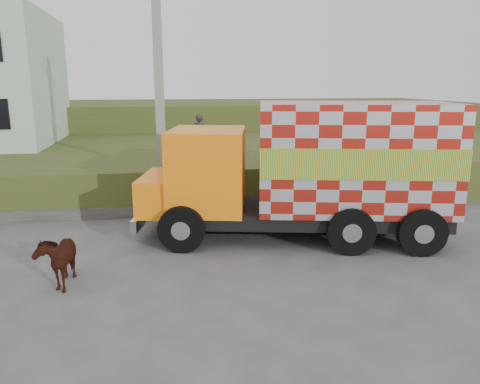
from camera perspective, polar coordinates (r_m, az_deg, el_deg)
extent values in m
plane|color=#474749|center=(11.90, -4.13, -8.11)|extent=(120.00, 120.00, 0.00)
cube|color=#30501A|center=(21.37, -6.81, 3.49)|extent=(40.00, 12.00, 1.50)
cube|color=#30501A|center=(33.18, -7.96, 8.20)|extent=(40.00, 12.00, 3.00)
cube|color=#595651|center=(15.82, -12.89, -2.23)|extent=(16.00, 0.50, 0.40)
cube|color=gray|center=(15.64, -9.81, 11.85)|extent=(0.30, 0.30, 8.00)
cube|color=black|center=(13.36, 7.66, -2.51)|extent=(7.94, 4.00, 0.39)
cube|color=orange|center=(13.11, -3.94, 2.79)|extent=(2.51, 2.93, 2.23)
cube|color=orange|center=(13.45, -9.34, -0.01)|extent=(1.59, 2.53, 1.01)
cube|color=silver|center=(13.22, 13.68, 4.25)|extent=(5.59, 3.70, 2.90)
cube|color=yellow|center=(11.90, 14.92, 3.22)|extent=(5.03, 1.13, 0.78)
cube|color=yellow|center=(14.54, 12.67, 5.09)|extent=(5.03, 1.13, 0.78)
cube|color=silver|center=(13.74, -11.52, -2.70)|extent=(0.70, 2.55, 0.34)
cylinder|color=black|center=(12.28, -7.10, -4.46)|extent=(1.28, 0.64, 1.23)
cylinder|color=black|center=(14.72, -5.47, -1.43)|extent=(1.28, 0.64, 1.23)
cylinder|color=black|center=(12.33, 13.35, -4.64)|extent=(1.28, 0.64, 1.23)
cylinder|color=black|center=(14.76, 11.53, -1.60)|extent=(1.28, 0.64, 1.23)
cylinder|color=black|center=(12.79, 21.26, -4.55)|extent=(1.28, 0.64, 1.23)
cylinder|color=black|center=(15.15, 18.22, -1.62)|extent=(1.28, 0.64, 1.23)
imported|color=#32160C|center=(10.97, -21.33, -7.48)|extent=(0.70, 1.47, 1.23)
imported|color=#2A2725|center=(18.31, -4.94, 6.92)|extent=(0.71, 0.59, 1.66)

